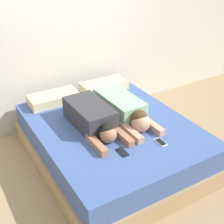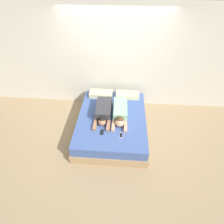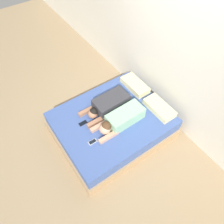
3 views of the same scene
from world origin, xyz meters
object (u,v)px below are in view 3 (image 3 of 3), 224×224
object	(u,v)px
bed	(112,125)
person_right	(120,119)
pillow_head_left	(135,85)
cell_phone_left	(83,123)
pillow_head_right	(159,108)
cell_phone_right	(93,142)
person_left	(108,105)

from	to	relation	value
bed	person_right	bearing A→B (deg)	11.96
pillow_head_left	cell_phone_left	distance (m)	1.30
pillow_head_right	cell_phone_left	distance (m)	1.39
pillow_head_right	person_right	xyz separation A→B (m)	(-0.17, -0.76, 0.05)
cell_phone_left	cell_phone_right	size ratio (longest dim) A/B	1.00
person_left	person_right	distance (m)	0.39
person_right	pillow_head_left	bearing A→B (deg)	125.41
bed	pillow_head_right	world-z (taller)	pillow_head_right
pillow_head_right	pillow_head_left	bearing A→B (deg)	180.00
bed	cell_phone_left	bearing A→B (deg)	-110.14
pillow_head_right	cell_phone_right	distance (m)	1.35
person_right	cell_phone_right	xyz separation A→B (m)	(0.05, -0.59, -0.10)
bed	pillow_head_right	distance (m)	0.92
cell_phone_right	person_left	bearing A→B (deg)	125.87
bed	cell_phone_right	distance (m)	0.64
pillow_head_left	person_right	bearing A→B (deg)	-54.59
person_left	cell_phone_left	world-z (taller)	person_left
pillow_head_right	person_right	world-z (taller)	person_right
pillow_head_right	cell_phone_right	xyz separation A→B (m)	(-0.12, -1.34, -0.05)
person_left	cell_phone_left	bearing A→B (deg)	-87.54
pillow_head_left	pillow_head_right	world-z (taller)	same
cell_phone_left	pillow_head_left	bearing A→B (deg)	97.65
person_right	cell_phone_right	size ratio (longest dim) A/B	6.66
pillow_head_right	cell_phone_right	world-z (taller)	pillow_head_right
pillow_head_right	person_left	size ratio (longest dim) A/B	0.66
person_left	cell_phone_left	size ratio (longest dim) A/B	6.38
cell_phone_left	person_right	bearing A→B (deg)	55.37
pillow_head_left	pillow_head_right	xyz separation A→B (m)	(0.70, 0.00, 0.00)
pillow_head_right	cell_phone_left	world-z (taller)	pillow_head_right
pillow_head_left	cell_phone_left	xyz separation A→B (m)	(0.17, -1.28, -0.05)
bed	cell_phone_left	size ratio (longest dim) A/B	14.02
pillow_head_left	person_right	distance (m)	0.93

